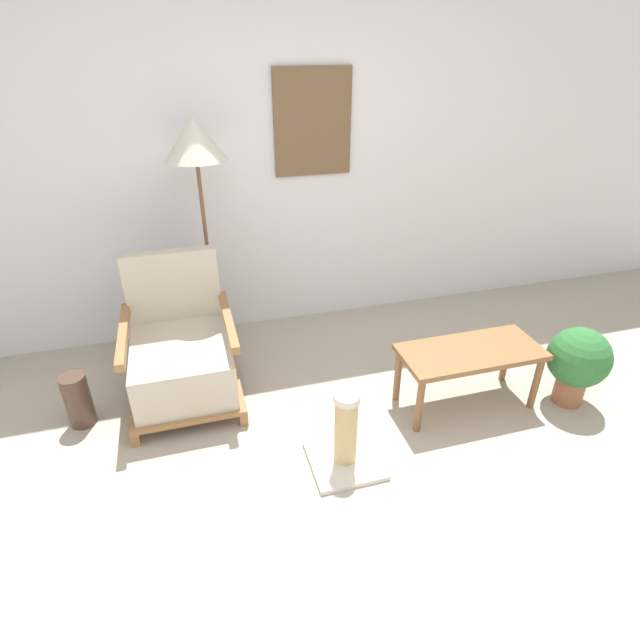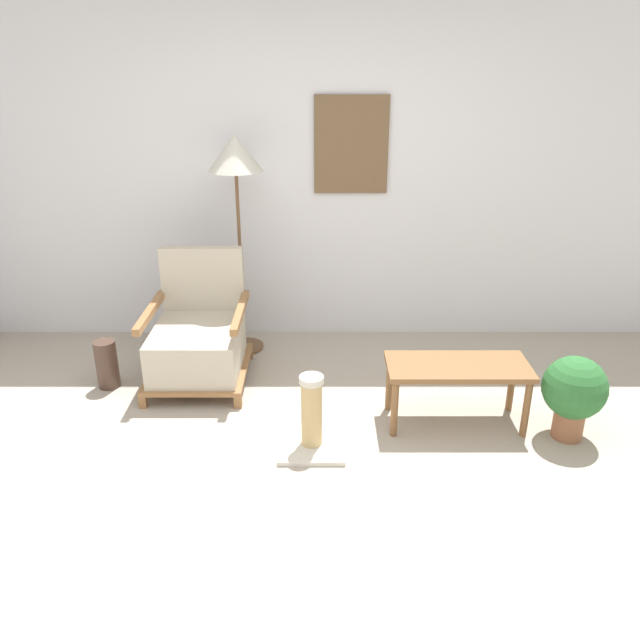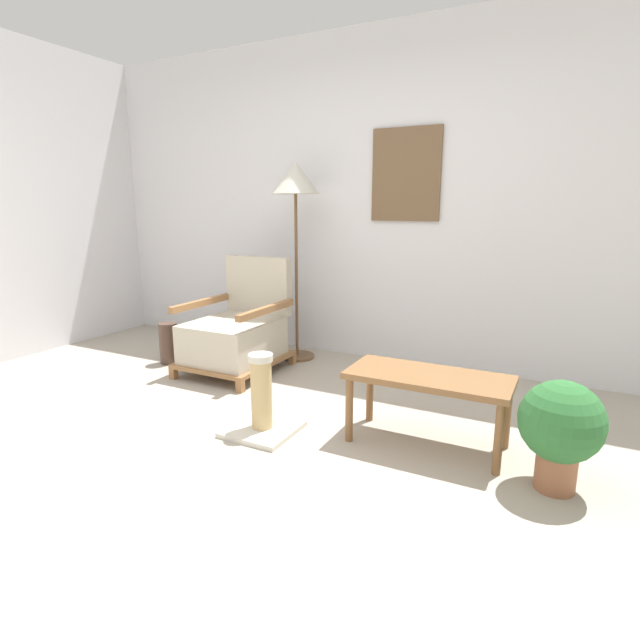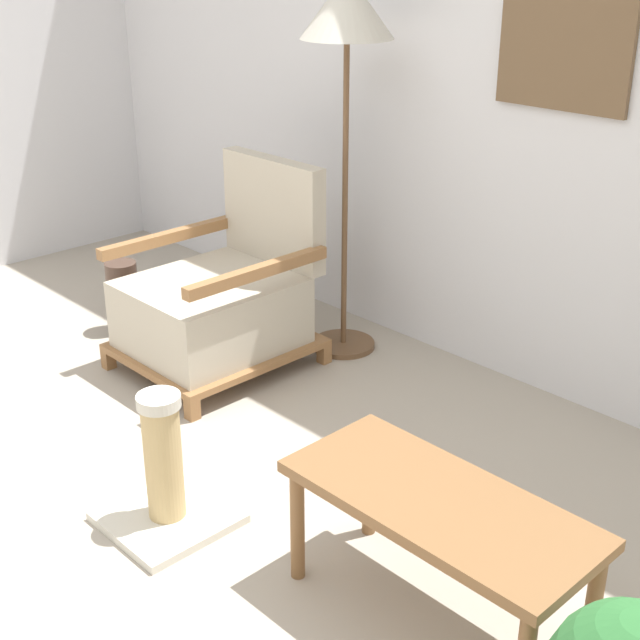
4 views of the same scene
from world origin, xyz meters
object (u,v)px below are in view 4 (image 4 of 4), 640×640
object	(u,v)px
scratching_post	(165,480)
coffee_table	(438,515)
floor_lamp	(347,30)
vase	(123,296)
armchair	(220,300)

from	to	relation	value
scratching_post	coffee_table	bearing A→B (deg)	17.61
scratching_post	floor_lamp	bearing A→B (deg)	111.78
coffee_table	vase	distance (m)	2.41
floor_lamp	scratching_post	world-z (taller)	floor_lamp
armchair	vase	size ratio (longest dim) A/B	2.58
floor_lamp	coffee_table	world-z (taller)	floor_lamp
scratching_post	armchair	bearing A→B (deg)	133.10
coffee_table	floor_lamp	bearing A→B (deg)	142.91
armchair	floor_lamp	size ratio (longest dim) A/B	0.54
armchair	scratching_post	xyz separation A→B (m)	(0.82, -0.87, -0.15)
armchair	scratching_post	distance (m)	1.20
vase	floor_lamp	bearing A→B (deg)	35.29
vase	scratching_post	xyz separation A→B (m)	(1.45, -0.76, -0.01)
coffee_table	scratching_post	world-z (taller)	scratching_post
armchair	vase	distance (m)	0.66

